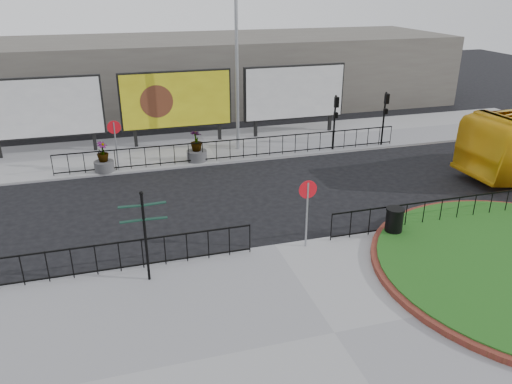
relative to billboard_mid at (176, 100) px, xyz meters
name	(u,v)px	position (x,y,z in m)	size (l,w,h in m)	color
ground	(275,247)	(1.50, -12.97, -2.60)	(90.00, 90.00, 0.00)	black
pavement_near	(334,334)	(1.50, -17.97, -2.54)	(30.00, 10.00, 0.12)	gray
pavement_far	(208,147)	(1.50, -0.97, -2.54)	(44.00, 6.00, 0.12)	gray
railing_near_left	(96,260)	(-4.50, -13.27, -1.93)	(10.00, 0.10, 1.10)	black
railing_near_right	(441,212)	(8.00, -13.27, -1.93)	(9.00, 0.10, 1.10)	black
railing_far	(237,149)	(2.50, -3.67, -1.93)	(18.00, 0.10, 1.10)	black
speed_sign_far	(115,134)	(-3.50, -3.57, -0.68)	(0.64, 0.07, 2.47)	gray
speed_sign_near	(307,199)	(2.50, -13.37, -0.68)	(0.64, 0.07, 2.47)	gray
billboard_left	(42,108)	(-7.00, 0.00, 0.00)	(6.20, 0.31, 4.10)	black
billboard_mid	(176,100)	(0.00, 0.00, 0.00)	(6.20, 0.31, 4.10)	black
billboard_right	(294,93)	(7.00, 0.00, 0.00)	(6.20, 0.31, 4.10)	black
lamp_post	(237,62)	(3.01, -1.97, 2.23)	(0.74, 0.18, 9.23)	gray
signal_pole_a	(335,114)	(8.00, -3.63, -0.50)	(0.22, 0.26, 3.00)	black
signal_pole_b	(385,111)	(11.00, -3.63, -0.50)	(0.22, 0.26, 3.00)	black
building_backdrop	(180,74)	(1.50, 9.03, -0.10)	(40.00, 10.00, 5.00)	#5B5850
fingerpost_sign	(144,228)	(-2.96, -13.97, -0.68)	(1.40, 0.23, 2.99)	black
litter_bin	(394,222)	(5.83, -13.57, -1.92)	(0.67, 0.67, 1.10)	black
planter_a	(104,160)	(-4.17, -3.57, -1.93)	(0.95, 0.95, 1.49)	#4C4C4F
planter_b	(197,149)	(0.46, -3.34, -1.88)	(1.03, 1.03, 1.62)	#4C4C4F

